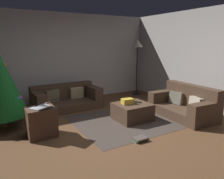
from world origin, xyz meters
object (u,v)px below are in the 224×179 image
object	(u,v)px
side_table	(41,122)
laptop	(43,106)
couch_right	(185,104)
ottoman	(132,112)
book_stack	(140,139)
corner_lamp	(137,48)
couch_left	(66,99)
tv_remote	(138,102)
gift_box	(128,101)

from	to	relation	value
side_table	laptop	world-z (taller)	laptop
couch_right	side_table	bearing A→B (deg)	83.55
ottoman	couch_right	bearing A→B (deg)	-18.25
book_stack	corner_lamp	distance (m)	3.99
laptop	corner_lamp	world-z (taller)	corner_lamp
couch_left	side_table	distance (m)	1.84
couch_right	tv_remote	xyz separation A→B (m)	(-1.09, 0.43, 0.11)
couch_right	gift_box	world-z (taller)	couch_right
couch_right	book_stack	distance (m)	1.90
tv_remote	book_stack	distance (m)	1.27
gift_box	side_table	world-z (taller)	side_table
couch_right	side_table	world-z (taller)	couch_right
gift_box	laptop	distance (m)	1.88
gift_box	book_stack	world-z (taller)	gift_box
couch_left	gift_box	xyz separation A→B (m)	(0.91, -1.62, 0.19)
ottoman	laptop	bearing A→B (deg)	177.72
tv_remote	corner_lamp	world-z (taller)	corner_lamp
gift_box	book_stack	bearing A→B (deg)	-112.68
tv_remote	corner_lamp	size ratio (longest dim) A/B	0.09
couch_left	couch_right	distance (m)	3.08
ottoman	couch_left	bearing A→B (deg)	120.93
couch_right	side_table	size ratio (longest dim) A/B	2.91
side_table	laptop	bearing A→B (deg)	-58.96
ottoman	gift_box	xyz separation A→B (m)	(-0.10, 0.05, 0.25)
corner_lamp	laptop	bearing A→B (deg)	-151.71
couch_left	side_table	size ratio (longest dim) A/B	3.14
ottoman	tv_remote	distance (m)	0.26
gift_box	laptop	world-z (taller)	laptop
gift_box	ottoman	bearing A→B (deg)	-28.36
corner_lamp	side_table	bearing A→B (deg)	-152.59
side_table	couch_right	bearing A→B (deg)	-9.52
tv_remote	book_stack	xyz separation A→B (m)	(-0.70, -1.00, -0.35)
ottoman	gift_box	world-z (taller)	gift_box
ottoman	book_stack	world-z (taller)	ottoman
ottoman	laptop	xyz separation A→B (m)	(-1.97, 0.08, 0.42)
tv_remote	book_stack	bearing A→B (deg)	-147.35
laptop	book_stack	bearing A→B (deg)	-36.45
ottoman	corner_lamp	world-z (taller)	corner_lamp
laptop	book_stack	size ratio (longest dim) A/B	2.01
tv_remote	couch_right	bearing A→B (deg)	-43.73
couch_right	tv_remote	bearing A→B (deg)	71.57
couch_right	corner_lamp	xyz separation A→B (m)	(0.36, 2.43, 1.28)
couch_left	book_stack	world-z (taller)	couch_left
laptop	corner_lamp	bearing A→B (deg)	28.29
corner_lamp	ottoman	bearing A→B (deg)	-128.83
ottoman	book_stack	distance (m)	1.13
couch_left	tv_remote	size ratio (longest dim) A/B	10.92
couch_left	couch_right	bearing A→B (deg)	136.07
side_table	corner_lamp	size ratio (longest dim) A/B	0.30
couch_right	book_stack	world-z (taller)	couch_right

